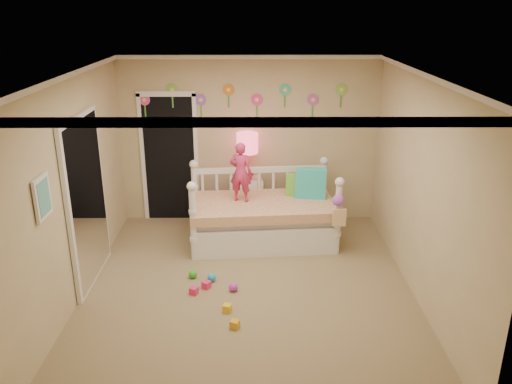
{
  "coord_description": "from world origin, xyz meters",
  "views": [
    {
      "loc": [
        0.06,
        -5.54,
        3.3
      ],
      "look_at": [
        0.1,
        0.6,
        1.05
      ],
      "focal_mm": 36.05,
      "sensor_mm": 36.0,
      "label": 1
    }
  ],
  "objects_px": {
    "table_lamp": "(247,149)",
    "nightstand": "(248,201)",
    "daybed": "(263,205)",
    "child": "(241,172)"
  },
  "relations": [
    {
      "from": "daybed",
      "to": "child",
      "type": "xyz_separation_m",
      "value": [
        -0.31,
        0.02,
        0.5
      ]
    },
    {
      "from": "child",
      "to": "nightstand",
      "type": "xyz_separation_m",
      "value": [
        0.09,
        0.69,
        -0.7
      ]
    },
    {
      "from": "child",
      "to": "table_lamp",
      "type": "xyz_separation_m",
      "value": [
        0.09,
        0.69,
        0.15
      ]
    },
    {
      "from": "child",
      "to": "table_lamp",
      "type": "relative_size",
      "value": 1.19
    },
    {
      "from": "nightstand",
      "to": "table_lamp",
      "type": "xyz_separation_m",
      "value": [
        0.0,
        0.0,
        0.85
      ]
    },
    {
      "from": "daybed",
      "to": "nightstand",
      "type": "relative_size",
      "value": 2.85
    },
    {
      "from": "daybed",
      "to": "child",
      "type": "relative_size",
      "value": 2.41
    },
    {
      "from": "table_lamp",
      "to": "daybed",
      "type": "bearing_deg",
      "value": -72.32
    },
    {
      "from": "table_lamp",
      "to": "nightstand",
      "type": "bearing_deg",
      "value": 180.0
    },
    {
      "from": "daybed",
      "to": "nightstand",
      "type": "distance_m",
      "value": 0.77
    }
  ]
}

